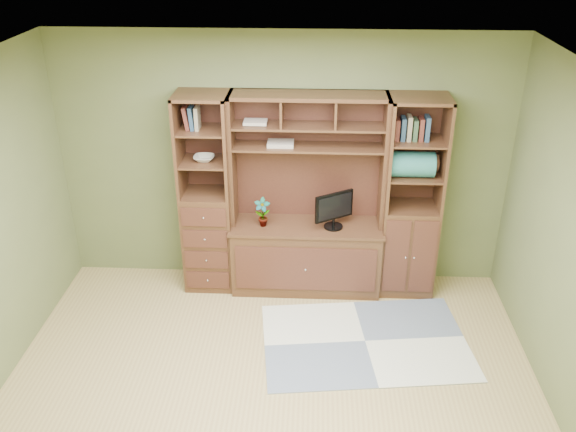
# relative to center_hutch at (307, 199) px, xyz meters

# --- Properties ---
(room) EXTENTS (4.60, 4.10, 2.64)m
(room) POSITION_rel_center_hutch_xyz_m (-0.25, -1.73, 0.28)
(room) COLOR tan
(room) RESTS_ON ground
(center_hutch) EXTENTS (1.54, 0.53, 2.05)m
(center_hutch) POSITION_rel_center_hutch_xyz_m (0.00, 0.00, 0.00)
(center_hutch) COLOR #482A19
(center_hutch) RESTS_ON ground
(left_tower) EXTENTS (0.50, 0.45, 2.05)m
(left_tower) POSITION_rel_center_hutch_xyz_m (-1.00, 0.04, 0.00)
(left_tower) COLOR #482A19
(left_tower) RESTS_ON ground
(right_tower) EXTENTS (0.55, 0.45, 2.05)m
(right_tower) POSITION_rel_center_hutch_xyz_m (1.02, 0.04, 0.00)
(right_tower) COLOR #482A19
(right_tower) RESTS_ON ground
(rug) EXTENTS (1.99, 1.46, 0.01)m
(rug) POSITION_rel_center_hutch_xyz_m (0.57, -0.90, -1.02)
(rug) COLOR #A8ADAE
(rug) RESTS_ON ground
(monitor) EXTENTS (0.46, 0.39, 0.52)m
(monitor) POSITION_rel_center_hutch_xyz_m (0.27, -0.03, -0.04)
(monitor) COLOR black
(monitor) RESTS_ON center_hutch
(orchid) EXTENTS (0.16, 0.11, 0.30)m
(orchid) POSITION_rel_center_hutch_xyz_m (-0.44, -0.03, -0.15)
(orchid) COLOR #A65838
(orchid) RESTS_ON center_hutch
(magazines) EXTENTS (0.25, 0.18, 0.04)m
(magazines) POSITION_rel_center_hutch_xyz_m (-0.26, 0.09, 0.54)
(magazines) COLOR #B0A596
(magazines) RESTS_ON center_hutch
(bowl) EXTENTS (0.20, 0.20, 0.05)m
(bowl) POSITION_rel_center_hutch_xyz_m (-1.00, 0.04, 0.39)
(bowl) COLOR beige
(bowl) RESTS_ON left_tower
(blanket_teal) EXTENTS (0.42, 0.24, 0.24)m
(blanket_teal) POSITION_rel_center_hutch_xyz_m (0.99, -0.01, 0.39)
(blanket_teal) COLOR #296D67
(blanket_teal) RESTS_ON right_tower
(blanket_red) EXTENTS (0.32, 0.18, 0.18)m
(blanket_red) POSITION_rel_center_hutch_xyz_m (1.09, 0.12, 0.35)
(blanket_red) COLOR brown
(blanket_red) RESTS_ON right_tower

